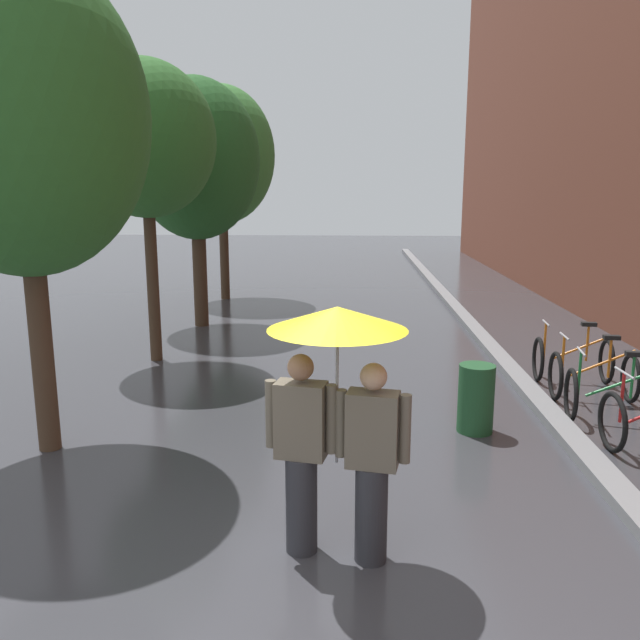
{
  "coord_description": "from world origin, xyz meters",
  "views": [
    {
      "loc": [
        0.61,
        -4.22,
        2.9
      ],
      "look_at": [
        0.19,
        3.43,
        1.35
      ],
      "focal_mm": 35.21,
      "sensor_mm": 36.0,
      "label": 1
    }
  ],
  "objects_px": {
    "parked_bicycle_2": "(593,375)",
    "litter_bin": "(476,398)",
    "street_tree_1": "(145,140)",
    "street_tree_3": "(221,155)",
    "couple_under_umbrella": "(336,396)",
    "street_tree_0": "(21,117)",
    "parked_bicycle_1": "(613,395)",
    "street_tree_2": "(196,160)",
    "parked_bicycle_3": "(572,359)"
  },
  "relations": [
    {
      "from": "couple_under_umbrella",
      "to": "litter_bin",
      "type": "relative_size",
      "value": 2.42
    },
    {
      "from": "litter_bin",
      "to": "street_tree_3",
      "type": "bearing_deg",
      "value": 117.65
    },
    {
      "from": "parked_bicycle_1",
      "to": "litter_bin",
      "type": "bearing_deg",
      "value": -168.42
    },
    {
      "from": "parked_bicycle_2",
      "to": "parked_bicycle_3",
      "type": "relative_size",
      "value": 0.99
    },
    {
      "from": "street_tree_1",
      "to": "couple_under_umbrella",
      "type": "xyz_separation_m",
      "value": [
        3.36,
        -5.94,
        -2.41
      ]
    },
    {
      "from": "litter_bin",
      "to": "street_tree_1",
      "type": "bearing_deg",
      "value": 147.82
    },
    {
      "from": "parked_bicycle_3",
      "to": "couple_under_umbrella",
      "type": "xyz_separation_m",
      "value": [
        -3.54,
        -4.98,
        0.98
      ]
    },
    {
      "from": "parked_bicycle_3",
      "to": "couple_under_umbrella",
      "type": "distance_m",
      "value": 6.19
    },
    {
      "from": "street_tree_0",
      "to": "parked_bicycle_2",
      "type": "bearing_deg",
      "value": 16.77
    },
    {
      "from": "street_tree_2",
      "to": "street_tree_3",
      "type": "relative_size",
      "value": 0.93
    },
    {
      "from": "street_tree_0",
      "to": "couple_under_umbrella",
      "type": "height_order",
      "value": "street_tree_0"
    },
    {
      "from": "street_tree_1",
      "to": "parked_bicycle_1",
      "type": "xyz_separation_m",
      "value": [
        6.8,
        -2.77,
        -3.39
      ]
    },
    {
      "from": "street_tree_2",
      "to": "parked_bicycle_1",
      "type": "distance_m",
      "value": 9.41
    },
    {
      "from": "street_tree_0",
      "to": "parked_bicycle_2",
      "type": "distance_m",
      "value": 7.92
    },
    {
      "from": "street_tree_1",
      "to": "parked_bicycle_2",
      "type": "distance_m",
      "value": 7.89
    },
    {
      "from": "couple_under_umbrella",
      "to": "street_tree_2",
      "type": "bearing_deg",
      "value": 110.09
    },
    {
      "from": "street_tree_1",
      "to": "street_tree_2",
      "type": "bearing_deg",
      "value": 88.21
    },
    {
      "from": "street_tree_2",
      "to": "street_tree_3",
      "type": "distance_m",
      "value": 3.64
    },
    {
      "from": "parked_bicycle_1",
      "to": "parked_bicycle_2",
      "type": "xyz_separation_m",
      "value": [
        0.08,
        0.9,
        0.0
      ]
    },
    {
      "from": "street_tree_0",
      "to": "street_tree_2",
      "type": "relative_size",
      "value": 1.01
    },
    {
      "from": "street_tree_3",
      "to": "litter_bin",
      "type": "xyz_separation_m",
      "value": [
        5.11,
        -9.75,
        -3.47
      ]
    },
    {
      "from": "street_tree_1",
      "to": "parked_bicycle_1",
      "type": "relative_size",
      "value": 4.35
    },
    {
      "from": "street_tree_2",
      "to": "couple_under_umbrella",
      "type": "height_order",
      "value": "street_tree_2"
    },
    {
      "from": "street_tree_0",
      "to": "parked_bicycle_2",
      "type": "relative_size",
      "value": 4.8
    },
    {
      "from": "parked_bicycle_3",
      "to": "litter_bin",
      "type": "bearing_deg",
      "value": -130.96
    },
    {
      "from": "street_tree_3",
      "to": "litter_bin",
      "type": "bearing_deg",
      "value": -62.35
    },
    {
      "from": "street_tree_3",
      "to": "parked_bicycle_1",
      "type": "xyz_separation_m",
      "value": [
        6.91,
        -9.38,
        -3.52
      ]
    },
    {
      "from": "parked_bicycle_1",
      "to": "parked_bicycle_3",
      "type": "height_order",
      "value": "same"
    },
    {
      "from": "street_tree_1",
      "to": "parked_bicycle_2",
      "type": "xyz_separation_m",
      "value": [
        6.88,
        -1.87,
        -3.39
      ]
    },
    {
      "from": "street_tree_0",
      "to": "parked_bicycle_1",
      "type": "bearing_deg",
      "value": 9.76
    },
    {
      "from": "street_tree_0",
      "to": "parked_bicycle_1",
      "type": "height_order",
      "value": "street_tree_0"
    },
    {
      "from": "street_tree_3",
      "to": "parked_bicycle_1",
      "type": "relative_size",
      "value": 4.92
    },
    {
      "from": "couple_under_umbrella",
      "to": "street_tree_3",
      "type": "bearing_deg",
      "value": 105.44
    },
    {
      "from": "street_tree_0",
      "to": "couple_under_umbrella",
      "type": "distance_m",
      "value": 4.55
    },
    {
      "from": "street_tree_1",
      "to": "litter_bin",
      "type": "bearing_deg",
      "value": -32.18
    },
    {
      "from": "street_tree_3",
      "to": "couple_under_umbrella",
      "type": "bearing_deg",
      "value": -74.56
    },
    {
      "from": "street_tree_0",
      "to": "litter_bin",
      "type": "relative_size",
      "value": 6.34
    },
    {
      "from": "street_tree_0",
      "to": "street_tree_3",
      "type": "xyz_separation_m",
      "value": [
        -0.1,
        10.55,
        0.21
      ]
    },
    {
      "from": "street_tree_1",
      "to": "couple_under_umbrella",
      "type": "distance_m",
      "value": 7.24
    },
    {
      "from": "parked_bicycle_1",
      "to": "couple_under_umbrella",
      "type": "height_order",
      "value": "couple_under_umbrella"
    },
    {
      "from": "street_tree_3",
      "to": "couple_under_umbrella",
      "type": "xyz_separation_m",
      "value": [
        3.46,
        -12.54,
        -2.54
      ]
    },
    {
      "from": "couple_under_umbrella",
      "to": "street_tree_1",
      "type": "bearing_deg",
      "value": 119.46
    },
    {
      "from": "street_tree_2",
      "to": "parked_bicycle_3",
      "type": "xyz_separation_m",
      "value": [
        6.8,
        -3.94,
        -3.21
      ]
    },
    {
      "from": "parked_bicycle_2",
      "to": "litter_bin",
      "type": "relative_size",
      "value": 1.32
    },
    {
      "from": "street_tree_1",
      "to": "parked_bicycle_3",
      "type": "xyz_separation_m",
      "value": [
        6.89,
        -0.96,
        -3.39
      ]
    },
    {
      "from": "litter_bin",
      "to": "parked_bicycle_1",
      "type": "bearing_deg",
      "value": 11.58
    },
    {
      "from": "street_tree_2",
      "to": "street_tree_1",
      "type": "bearing_deg",
      "value": -91.79
    },
    {
      "from": "street_tree_1",
      "to": "litter_bin",
      "type": "distance_m",
      "value": 6.78
    },
    {
      "from": "street_tree_1",
      "to": "parked_bicycle_3",
      "type": "height_order",
      "value": "street_tree_1"
    },
    {
      "from": "parked_bicycle_2",
      "to": "street_tree_2",
      "type": "bearing_deg",
      "value": 144.44
    }
  ]
}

